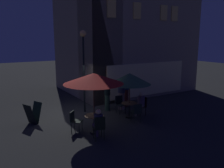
% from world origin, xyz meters
% --- Properties ---
extents(ground_plane, '(60.00, 60.00, 0.00)m').
position_xyz_m(ground_plane, '(0.00, 0.00, 0.00)').
color(ground_plane, '#252627').
extents(cafe_building, '(8.76, 6.81, 7.82)m').
position_xyz_m(cafe_building, '(4.40, 2.85, 3.90)').
color(cafe_building, gray).
rests_on(cafe_building, ground).
extents(street_lamp_near_corner, '(0.34, 0.34, 4.27)m').
position_xyz_m(street_lamp_near_corner, '(0.65, 0.24, 3.03)').
color(street_lamp_near_corner, black).
rests_on(street_lamp_near_corner, ground).
extents(menu_sandwich_board, '(0.83, 0.77, 0.96)m').
position_xyz_m(menu_sandwich_board, '(-2.12, -0.19, 0.50)').
color(menu_sandwich_board, black).
rests_on(menu_sandwich_board, ground).
extents(cafe_table_0, '(0.78, 0.78, 0.76)m').
position_xyz_m(cafe_table_0, '(-0.22, -2.60, 0.57)').
color(cafe_table_0, black).
rests_on(cafe_table_0, ground).
extents(cafe_table_1, '(0.75, 0.75, 0.74)m').
position_xyz_m(cafe_table_1, '(2.13, -1.77, 0.55)').
color(cafe_table_1, black).
rests_on(cafe_table_1, ground).
extents(patio_umbrella_0, '(2.41, 2.41, 2.50)m').
position_xyz_m(patio_umbrella_0, '(-0.22, -2.60, 2.28)').
color(patio_umbrella_0, black).
rests_on(patio_umbrella_0, ground).
extents(patio_umbrella_1, '(2.05, 2.05, 2.22)m').
position_xyz_m(patio_umbrella_1, '(2.13, -1.77, 1.94)').
color(patio_umbrella_1, black).
rests_on(patio_umbrella_1, ground).
extents(cafe_chair_0, '(0.50, 0.50, 0.96)m').
position_xyz_m(cafe_chair_0, '(-0.39, -3.36, 0.58)').
color(cafe_chair_0, black).
rests_on(cafe_chair_0, ground).
extents(cafe_chair_1, '(0.62, 0.62, 0.86)m').
position_xyz_m(cafe_chair_1, '(-0.84, -1.99, 0.52)').
color(cafe_chair_1, black).
rests_on(cafe_chair_1, ground).
extents(cafe_chair_2, '(0.47, 0.47, 0.90)m').
position_xyz_m(cafe_chair_2, '(2.00, -2.54, 0.56)').
color(cafe_chair_2, black).
rests_on(cafe_chair_2, ground).
extents(cafe_chair_3, '(0.44, 0.44, 0.95)m').
position_xyz_m(cafe_chair_3, '(2.95, -1.81, 0.56)').
color(cafe_chair_3, black).
rests_on(cafe_chair_3, ground).
extents(cafe_chair_4, '(0.43, 0.43, 0.91)m').
position_xyz_m(cafe_chair_4, '(2.14, -0.91, 0.55)').
color(cafe_chair_4, black).
rests_on(cafe_chair_4, ground).
extents(patron_seated_0, '(0.41, 0.53, 1.22)m').
position_xyz_m(patron_seated_0, '(-0.36, -3.21, 0.69)').
color(patron_seated_0, '#543C5E').
rests_on(patron_seated_0, ground).
extents(patron_seated_1, '(0.55, 0.37, 1.20)m').
position_xyz_m(patron_seated_1, '(2.80, -1.80, 0.68)').
color(patron_seated_1, '#73615A').
rests_on(patron_seated_1, ground).
extents(patron_standing_2, '(0.38, 0.38, 1.78)m').
position_xyz_m(patron_standing_2, '(2.56, -0.44, 0.89)').
color(patron_standing_2, '#836164').
rests_on(patron_standing_2, ground).
extents(patron_standing_3, '(0.33, 0.33, 1.74)m').
position_xyz_m(patron_standing_3, '(3.12, -0.07, 0.88)').
color(patron_standing_3, '#4E1D1C').
rests_on(patron_standing_3, ground).
extents(patron_standing_4, '(0.32, 0.32, 1.65)m').
position_xyz_m(patron_standing_4, '(1.79, -0.20, 0.83)').
color(patron_standing_4, '#2C4633').
rests_on(patron_standing_4, ground).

